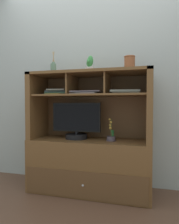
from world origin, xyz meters
name	(u,v)px	position (x,y,z in m)	size (l,w,h in m)	color
floor_plane	(89,191)	(0.00, 0.00, -0.01)	(6.00, 6.00, 0.02)	brown
back_wall	(95,72)	(0.00, 0.28, 1.40)	(6.00, 0.02, 2.80)	#A8B2B3
media_console	(90,152)	(0.00, 0.01, 0.44)	(1.36, 0.52, 1.35)	brown
tv_monitor	(76,124)	(-0.16, 0.01, 0.76)	(0.57, 0.25, 0.42)	black
potted_orchid	(111,137)	(0.25, -0.03, 0.64)	(0.11, 0.11, 0.24)	#4D424E
magazine_stack_left	(58,92)	(-0.39, 0.03, 1.13)	(0.30, 0.32, 0.06)	#B38E29
magazine_stack_centre	(125,92)	(0.40, -0.05, 1.12)	(0.33, 0.30, 0.04)	gray
magazine_stack_right	(87,93)	(-0.02, -0.06, 1.12)	(0.33, 0.31, 0.03)	slate
diffuser_bottle	(53,68)	(-0.44, 0.00, 1.41)	(0.07, 0.07, 0.26)	slate
potted_succulent	(90,65)	(0.00, 0.00, 1.43)	(0.11, 0.11, 0.18)	silver
ceramic_vase	(130,63)	(0.44, 0.03, 1.43)	(0.12, 0.12, 0.16)	brown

